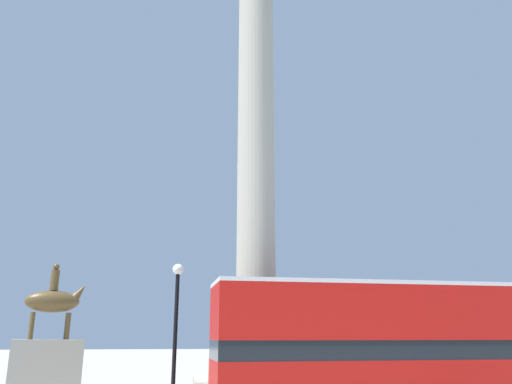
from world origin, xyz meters
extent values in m
cube|color=#A39E8E|center=(0.00, 0.00, 1.93)|extent=(3.34, 3.34, 1.28)
cube|color=#A39E8E|center=(0.00, 0.00, 3.21)|extent=(2.04, 2.04, 1.28)
cylinder|color=#A39E8E|center=(0.00, 0.00, 13.69)|extent=(1.59, 1.59, 19.67)
cube|color=black|center=(3.37, -4.54, 2.44)|extent=(10.71, 2.95, 0.55)
cube|color=#B7140F|center=(3.37, -4.54, 3.51)|extent=(10.71, 3.00, 1.59)
cube|color=silver|center=(3.37, -4.54, 4.36)|extent=(10.71, 3.00, 0.12)
cube|color=#A39E8E|center=(-8.48, 3.29, 1.35)|extent=(3.24, 2.69, 2.70)
ellipsoid|color=brown|center=(-8.48, 3.29, 4.27)|extent=(2.41, 1.51, 0.93)
cone|color=brown|center=(-7.45, 3.58, 4.69)|extent=(1.01, 0.74, 0.98)
cylinder|color=brown|center=(-8.48, 3.29, 5.19)|extent=(0.36, 0.36, 0.90)
sphere|color=brown|center=(-8.48, 3.29, 5.78)|extent=(0.28, 0.28, 0.28)
cylinder|color=brown|center=(-7.86, 3.73, 3.25)|extent=(0.20, 0.20, 1.11)
cylinder|color=brown|center=(-7.72, 3.24, 3.25)|extent=(0.20, 0.20, 1.11)
cylinder|color=brown|center=(-9.24, 3.35, 3.25)|extent=(0.20, 0.20, 1.11)
cylinder|color=brown|center=(-9.10, 2.85, 3.25)|extent=(0.20, 0.20, 1.11)
cylinder|color=black|center=(-3.07, -2.08, 2.45)|extent=(0.14, 0.14, 4.90)
sphere|color=white|center=(-3.07, -2.08, 5.09)|extent=(0.38, 0.38, 0.38)
camera|label=1|loc=(-2.87, -19.88, 2.83)|focal=35.00mm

